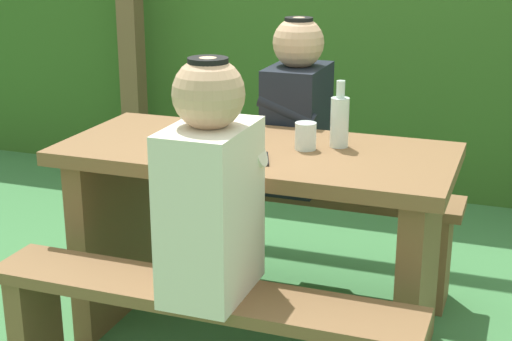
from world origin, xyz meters
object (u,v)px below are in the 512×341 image
at_px(person_black_coat, 297,111).
at_px(bottle_left, 188,115).
at_px(bottle_center, 340,120).
at_px(bench_near, 199,326).
at_px(person_white_shirt, 211,188).
at_px(drinking_glass, 306,136).
at_px(bottle_right, 231,113).
at_px(cell_phone, 258,159).
at_px(bench_far, 297,214).
at_px(picnic_table, 256,212).

height_order(person_black_coat, bottle_left, person_black_coat).
relative_size(person_black_coat, bottle_center, 3.02).
bearing_deg(bottle_center, bench_near, -113.49).
xyz_separation_m(person_white_shirt, person_black_coat, (-0.05, 1.03, 0.00)).
bearing_deg(bottle_center, person_white_shirt, -109.94).
bearing_deg(bench_near, drinking_glass, 72.88).
xyz_separation_m(bottle_right, cell_phone, (0.18, -0.21, -0.10)).
distance_m(person_white_shirt, drinking_glass, 0.57).
xyz_separation_m(person_white_shirt, bottle_center, (0.23, 0.63, 0.08)).
xyz_separation_m(bench_near, bottle_center, (0.27, 0.63, 0.54)).
xyz_separation_m(bench_far, drinking_glass, (0.17, -0.48, 0.49)).
bearing_deg(bottle_center, person_black_coat, 124.75).
distance_m(person_white_shirt, bottle_center, 0.67).
bearing_deg(bottle_right, person_white_shirt, -74.08).
height_order(drinking_glass, bottle_left, bottle_left).
relative_size(bench_far, cell_phone, 10.00).
bearing_deg(cell_phone, person_white_shirt, -112.97).
bearing_deg(bottle_left, picnic_table, -6.94).
relative_size(bench_near, bottle_center, 5.87).
height_order(person_black_coat, bottle_center, person_black_coat).
relative_size(picnic_table, bottle_right, 5.68).
bearing_deg(drinking_glass, bottle_right, 175.72).
relative_size(person_black_coat, cell_phone, 5.14).
distance_m(picnic_table, bottle_center, 0.45).
distance_m(drinking_glass, bottle_center, 0.14).
relative_size(bench_far, person_white_shirt, 1.95).
bearing_deg(person_black_coat, cell_phone, -84.22).
distance_m(picnic_table, person_white_shirt, 0.58).
bearing_deg(bench_far, bottle_right, -104.36).
distance_m(person_black_coat, bottle_right, 0.48).
xyz_separation_m(bench_far, person_black_coat, (-0.01, -0.00, 0.46)).
bearing_deg(cell_phone, drinking_glass, 38.45).
distance_m(picnic_table, bottle_left, 0.44).
relative_size(bench_near, drinking_glass, 14.55).
bearing_deg(bottle_center, bottle_right, -172.46).
bearing_deg(bottle_right, bench_near, -78.52).
relative_size(person_white_shirt, bottle_left, 3.23).
xyz_separation_m(person_white_shirt, bottle_left, (-0.33, 0.55, 0.07)).
height_order(person_white_shirt, bottle_right, person_white_shirt).
relative_size(bench_far, bottle_left, 6.29).
xyz_separation_m(drinking_glass, bottle_center, (0.10, 0.07, 0.05)).
bearing_deg(bottle_left, bench_far, 60.16).
distance_m(bench_far, person_white_shirt, 1.13).
xyz_separation_m(person_black_coat, bottle_center, (0.28, -0.40, 0.08)).
height_order(person_black_coat, drinking_glass, person_black_coat).
bearing_deg(bench_near, cell_phone, 80.69).
bearing_deg(drinking_glass, bench_near, -107.12).
height_order(picnic_table, bottle_center, bottle_center).
bearing_deg(cell_phone, bottle_left, 131.16).
xyz_separation_m(picnic_table, person_white_shirt, (0.05, -0.52, 0.27)).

